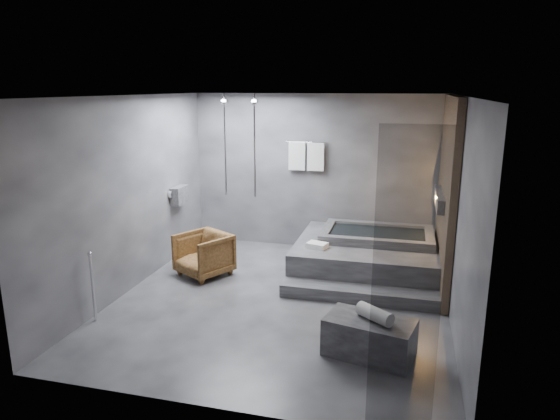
# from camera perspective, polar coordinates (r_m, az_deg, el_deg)

# --- Properties ---
(room) EXTENTS (5.00, 5.04, 2.82)m
(room) POSITION_cam_1_polar(r_m,az_deg,el_deg) (6.75, 3.91, 3.79)
(room) COLOR #2F2F32
(room) RESTS_ON ground
(tub_deck) EXTENTS (2.20, 2.00, 0.50)m
(tub_deck) POSITION_cam_1_polar(r_m,az_deg,el_deg) (8.21, 9.81, -5.23)
(tub_deck) COLOR #343437
(tub_deck) RESTS_ON ground
(tub_step) EXTENTS (2.20, 0.36, 0.18)m
(tub_step) POSITION_cam_1_polar(r_m,az_deg,el_deg) (7.17, 8.96, -9.47)
(tub_step) COLOR #343437
(tub_step) RESTS_ON ground
(concrete_bench) EXTENTS (1.05, 0.73, 0.43)m
(concrete_bench) POSITION_cam_1_polar(r_m,az_deg,el_deg) (5.78, 10.17, -14.14)
(concrete_bench) COLOR #2F2F31
(concrete_bench) RESTS_ON ground
(driftwood_chair) EXTENTS (1.00, 1.01, 0.68)m
(driftwood_chair) POSITION_cam_1_polar(r_m,az_deg,el_deg) (7.99, -8.72, -5.03)
(driftwood_chair) COLOR #3F250F
(driftwood_chair) RESTS_ON ground
(rolled_towel) EXTENTS (0.44, 0.39, 0.15)m
(rolled_towel) POSITION_cam_1_polar(r_m,az_deg,el_deg) (5.64, 10.77, -11.60)
(rolled_towel) COLOR silver
(rolled_towel) RESTS_ON concrete_bench
(deck_towel) EXTENTS (0.35, 0.29, 0.08)m
(deck_towel) POSITION_cam_1_polar(r_m,az_deg,el_deg) (7.72, 4.27, -4.03)
(deck_towel) COLOR white
(deck_towel) RESTS_ON tub_deck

